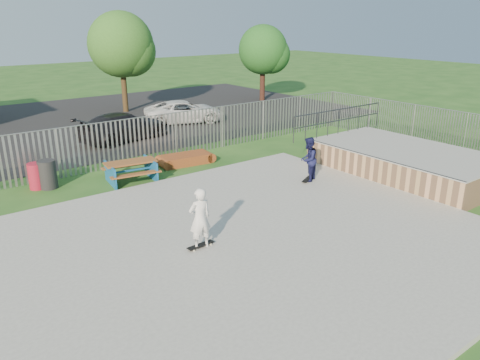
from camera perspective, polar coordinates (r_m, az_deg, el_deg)
ground at (r=12.85m, az=-1.46°, el=-8.71°), size 120.00×120.00×0.00m
concrete_slab at (r=12.81m, az=-1.46°, el=-8.41°), size 15.00×12.00×0.15m
quarter_pipe at (r=19.88m, az=19.39°, el=2.14°), size 5.50×7.05×2.19m
fence at (r=16.55m, az=-8.03°, el=1.36°), size 26.04×16.02×2.00m
picnic_table at (r=18.51m, az=-13.14°, el=1.06°), size 2.12×1.83×0.81m
funbox at (r=20.44m, az=-6.64°, el=2.55°), size 2.16×1.25×0.41m
trash_bin_red at (r=18.82m, az=-23.56°, el=0.45°), size 0.58×0.58×0.97m
trash_bin_grey at (r=18.67m, az=-22.41°, el=0.64°), size 0.64×0.64×1.07m
parking_lot at (r=29.60m, az=-23.73°, el=5.85°), size 40.00×18.00×0.02m
car_dark at (r=24.88m, az=-14.01°, el=6.35°), size 5.22×3.00×1.42m
car_white at (r=28.58m, az=-6.80°, el=8.28°), size 5.18×3.61×1.31m
tree_mid at (r=32.41m, az=-14.34°, el=15.69°), size 4.21×4.21×6.49m
tree_right at (r=36.11m, az=2.81°, el=15.57°), size 3.63×3.63×5.60m
skateboard_a at (r=17.93m, az=8.20°, el=0.03°), size 0.81×0.54×0.08m
skateboard_b at (r=12.77m, az=-4.81°, el=-8.01°), size 0.81×0.25×0.08m
skater_navy at (r=17.69m, az=8.32°, el=2.50°), size 1.02×0.94×1.69m
skater_white at (r=12.42m, az=-4.91°, el=-4.69°), size 0.66×0.47×1.69m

